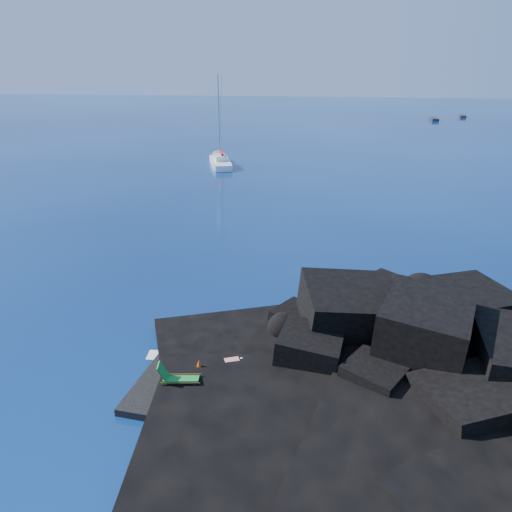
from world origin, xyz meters
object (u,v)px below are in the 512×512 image
Objects in this scene: sailboat at (220,165)px; marker_cone at (199,366)px; deck_chair at (181,374)px; distant_boat_a at (434,120)px; distant_boat_b at (462,117)px; sunbather at (232,361)px.

sailboat is 51.65m from marker_cone.
deck_chair is 0.36× the size of distant_boat_a.
distant_boat_b is (41.31, 124.90, -0.98)m from deck_chair.
marker_cone is at bearing 59.14° from deck_chair.
deck_chair is 120.48m from distant_boat_a.
sailboat is 88.63m from distant_boat_b.
sailboat is 52.79m from deck_chair.
sailboat reaches higher than distant_boat_a.
distant_boat_a is (31.88, 114.80, -0.66)m from marker_cone.
sunbather is 0.38× the size of distant_boat_a.
sailboat is 51.18m from sunbather.
sailboat is 2.45× the size of distant_boat_a.
distant_boat_b is at bearing 37.55° from sailboat.
distant_boat_a is (30.45, 114.02, -0.54)m from sunbather.
deck_chair is at bearing -97.88° from sailboat.
marker_cone is 130.22m from distant_boat_b.
sunbather reaches higher than distant_boat_a.
sailboat is 6.38× the size of sunbather.
distant_boat_a is (41.47, 64.05, 0.00)m from sailboat.
distant_boat_b is (39.37, 122.88, -0.54)m from sunbather.
marker_cone is at bearing -101.60° from distant_boat_b.
sailboat reaches higher than marker_cone.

